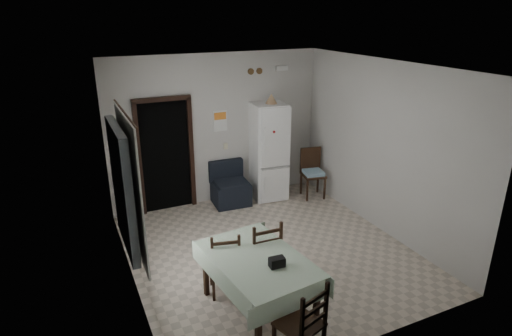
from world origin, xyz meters
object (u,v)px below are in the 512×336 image
object	(u,v)px
navy_seat	(231,184)
corner_chair	(313,174)
dining_chair_far_right	(262,252)
dining_chair_near_head	(299,323)
fridge	(268,152)
dining_chair_far_left	(225,261)
dining_table	(258,285)

from	to	relation	value
navy_seat	corner_chair	size ratio (longest dim) A/B	0.83
dining_chair_far_right	dining_chair_near_head	distance (m)	1.44
fridge	dining_chair_far_left	bearing A→B (deg)	-120.52
navy_seat	dining_chair_far_right	xyz separation A→B (m)	(-0.61, -2.68, 0.10)
corner_chair	dining_chair_far_right	world-z (taller)	dining_chair_far_right
corner_chair	dining_chair_near_head	xyz separation A→B (m)	(-2.50, -3.70, 0.01)
corner_chair	dining_chair_near_head	bearing A→B (deg)	-112.95
fridge	dining_chair_far_left	distance (m)	3.28
fridge	navy_seat	bearing A→B (deg)	-173.75
fridge	dining_chair_far_left	world-z (taller)	fridge
dining_chair_far_left	corner_chair	bearing A→B (deg)	-127.78
fridge	navy_seat	distance (m)	0.99
fridge	dining_chair_near_head	size ratio (longest dim) A/B	1.89
fridge	corner_chair	size ratio (longest dim) A/B	1.94
fridge	dining_chair_near_head	distance (m)	4.45
fridge	dining_table	xyz separation A→B (m)	(-1.73, -3.18, -0.57)
fridge	navy_seat	world-z (taller)	fridge
fridge	dining_chair_near_head	xyz separation A→B (m)	(-1.67, -4.10, -0.46)
corner_chair	dining_chair_far_right	bearing A→B (deg)	-123.62
navy_seat	dining_chair_near_head	distance (m)	4.19
corner_chair	dining_table	size ratio (longest dim) A/B	0.65
dining_chair_far_left	dining_chair_near_head	distance (m)	1.52
dining_chair_far_left	dining_chair_far_right	distance (m)	0.52
fridge	corner_chair	distance (m)	1.03
dining_table	dining_chair_near_head	world-z (taller)	dining_chair_near_head
corner_chair	dining_table	world-z (taller)	corner_chair
navy_seat	dining_chair_near_head	size ratio (longest dim) A/B	0.81
dining_table	fridge	bearing A→B (deg)	54.94
fridge	dining_chair_far_right	bearing A→B (deg)	-111.79
dining_table	dining_chair_far_left	bearing A→B (deg)	104.01
navy_seat	dining_chair_near_head	xyz separation A→B (m)	(-0.85, -4.10, 0.10)
dining_chair_far_left	dining_chair_near_head	size ratio (longest dim) A/B	0.92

